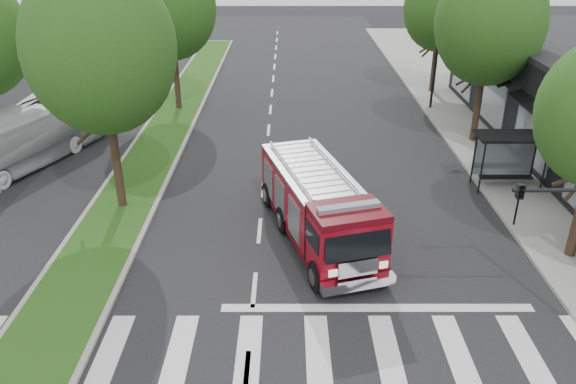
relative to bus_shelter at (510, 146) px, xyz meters
name	(u,v)px	position (x,y,z in m)	size (l,w,h in m)	color
ground	(254,290)	(-11.20, -8.15, -2.04)	(140.00, 140.00, 0.00)	black
sidewalk_right	(516,169)	(1.30, 1.85, -1.96)	(5.00, 80.00, 0.15)	gray
median	(174,118)	(-17.20, 9.85, -1.96)	(3.00, 50.00, 0.15)	gray
bus_shelter	(510,146)	(0.00, 0.00, 0.00)	(3.20, 1.60, 2.61)	black
tree_right_mid	(490,23)	(0.30, 5.85, 4.45)	(5.60, 5.60, 9.72)	black
tree_right_far	(441,9)	(0.30, 15.85, 3.80)	(5.00, 5.00, 8.73)	black
tree_median_near	(100,49)	(-17.20, -2.15, 4.77)	(5.80, 5.80, 10.16)	black
tree_median_far	(170,7)	(-17.20, 11.85, 4.45)	(5.60, 5.60, 9.72)	black
streetlight_right_far	(435,40)	(-0.85, 11.85, 2.44)	(2.11, 0.20, 8.00)	black
fire_engine	(318,206)	(-8.91, -4.71, -0.64)	(4.72, 8.75, 2.91)	#51040C
city_bus	(25,136)	(-23.20, 2.73, -0.55)	(2.50, 10.66, 2.97)	silver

